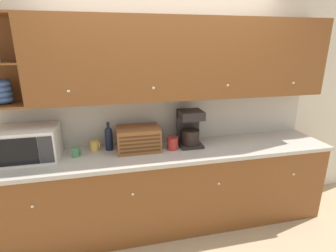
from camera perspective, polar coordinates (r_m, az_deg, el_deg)
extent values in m
plane|color=tan|center=(3.47, -0.84, -17.15)|extent=(24.00, 24.00, 0.00)
cube|color=beige|center=(2.96, -1.08, 4.37)|extent=(5.88, 0.06, 2.60)
cube|color=brown|center=(2.98, 0.41, -13.59)|extent=(3.48, 0.61, 0.86)
cube|color=#B7B2A8|center=(2.76, 0.51, -5.70)|extent=(3.50, 0.64, 0.04)
sphere|color=white|center=(2.65, -27.43, -15.30)|extent=(0.03, 0.03, 0.03)
sphere|color=white|center=(2.56, -7.68, -14.48)|extent=(0.03, 0.03, 0.03)
sphere|color=white|center=(2.76, 11.02, -12.17)|extent=(0.03, 0.03, 0.03)
sphere|color=white|center=(3.19, 25.66, -9.43)|extent=(0.03, 0.03, 0.03)
cube|color=#B7B2A8|center=(2.96, -0.92, 1.66)|extent=(3.48, 0.01, 0.52)
cube|color=brown|center=(2.75, 4.18, 14.39)|extent=(3.06, 0.34, 0.80)
cube|color=brown|center=(2.94, -32.31, 12.02)|extent=(0.42, 0.02, 0.80)
cube|color=brown|center=(2.83, -32.04, 3.90)|extent=(0.42, 0.34, 0.02)
sphere|color=white|center=(2.50, -20.83, 7.11)|extent=(0.03, 0.03, 0.03)
sphere|color=white|center=(2.52, -3.18, 8.27)|extent=(0.03, 0.03, 0.03)
sphere|color=white|center=(2.75, 12.88, 8.65)|extent=(0.03, 0.03, 0.03)
sphere|color=white|center=(3.16, 25.62, 8.48)|extent=(0.03, 0.03, 0.03)
ellipsoid|color=#3D5B93|center=(2.82, -32.21, 4.90)|extent=(0.18, 0.18, 0.08)
ellipsoid|color=#3D5B93|center=(2.82, -32.37, 5.88)|extent=(0.18, 0.18, 0.08)
ellipsoid|color=#3D5B93|center=(2.81, -32.53, 6.86)|extent=(0.18, 0.18, 0.08)
ellipsoid|color=#3D5B93|center=(2.80, -32.70, 7.85)|extent=(0.18, 0.18, 0.08)
cube|color=silver|center=(2.83, -28.18, -3.43)|extent=(0.55, 0.39, 0.32)
cube|color=black|center=(2.67, -30.47, -4.99)|extent=(0.39, 0.01, 0.25)
cube|color=#2D2D33|center=(2.60, -25.03, -4.73)|extent=(0.12, 0.01, 0.25)
cylinder|color=#4C845B|center=(2.76, -19.54, -5.35)|extent=(0.09, 0.09, 0.09)
torus|color=#4C845B|center=(2.75, -18.53, -5.25)|extent=(0.01, 0.06, 0.06)
cylinder|color=gold|center=(2.84, -15.70, -4.15)|extent=(0.09, 0.09, 0.10)
torus|color=gold|center=(2.84, -14.67, -4.05)|extent=(0.01, 0.07, 0.07)
cylinder|color=black|center=(2.81, -12.72, -3.06)|extent=(0.08, 0.08, 0.21)
sphere|color=black|center=(2.77, -12.86, -1.05)|extent=(0.08, 0.08, 0.08)
cylinder|color=black|center=(2.76, -12.95, 0.11)|extent=(0.03, 0.03, 0.07)
cube|color=brown|center=(2.74, -6.46, -2.80)|extent=(0.44, 0.30, 0.24)
cube|color=#4B2C16|center=(2.63, -6.00, -5.52)|extent=(0.40, 0.01, 0.02)
cube|color=#4B2C16|center=(2.62, -6.03, -4.73)|extent=(0.40, 0.01, 0.02)
cube|color=#4B2C16|center=(2.60, -6.05, -3.94)|extent=(0.40, 0.01, 0.02)
cube|color=#4B2C16|center=(2.59, -6.08, -3.13)|extent=(0.40, 0.01, 0.02)
cube|color=#4B2C16|center=(2.57, -6.11, -2.31)|extent=(0.40, 0.01, 0.02)
cylinder|color=#B22D28|center=(2.77, 1.00, -3.81)|extent=(0.12, 0.12, 0.13)
cylinder|color=maroon|center=(2.74, 1.01, -2.48)|extent=(0.12, 0.12, 0.01)
cube|color=black|center=(2.88, 4.81, -4.03)|extent=(0.25, 0.25, 0.03)
cylinder|color=black|center=(2.83, 4.97, -2.39)|extent=(0.19, 0.19, 0.16)
cube|color=black|center=(2.91, 4.32, -0.01)|extent=(0.25, 0.06, 0.40)
cube|color=black|center=(2.78, 4.98, 2.45)|extent=(0.25, 0.25, 0.09)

